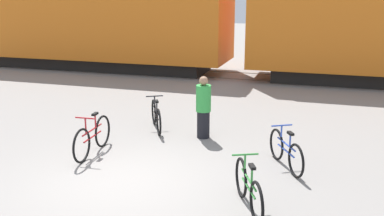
{
  "coord_description": "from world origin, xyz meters",
  "views": [
    {
      "loc": [
        3.68,
        -7.3,
        3.63
      ],
      "look_at": [
        0.89,
        1.72,
        1.1
      ],
      "focal_mm": 42.0,
      "sensor_mm": 36.0,
      "label": 1
    }
  ],
  "objects_px": {
    "bicycle_blue": "(286,151)",
    "person_in_green": "(203,108)",
    "bicycle_maroon": "(93,137)",
    "bicycle_black": "(156,116)",
    "bicycle_green": "(248,189)",
    "freight_train": "(240,3)"
  },
  "relations": [
    {
      "from": "freight_train",
      "to": "bicycle_maroon",
      "type": "xyz_separation_m",
      "value": [
        -1.26,
        -10.15,
        -2.65
      ]
    },
    {
      "from": "bicycle_black",
      "to": "freight_train",
      "type": "bearing_deg",
      "value": 85.89
    },
    {
      "from": "freight_train",
      "to": "bicycle_maroon",
      "type": "distance_m",
      "value": 10.57
    },
    {
      "from": "bicycle_black",
      "to": "person_in_green",
      "type": "xyz_separation_m",
      "value": [
        1.37,
        -0.27,
        0.4
      ]
    },
    {
      "from": "bicycle_green",
      "to": "person_in_green",
      "type": "height_order",
      "value": "person_in_green"
    },
    {
      "from": "bicycle_green",
      "to": "bicycle_black",
      "type": "distance_m",
      "value": 4.83
    },
    {
      "from": "bicycle_maroon",
      "to": "person_in_green",
      "type": "height_order",
      "value": "person_in_green"
    },
    {
      "from": "bicycle_green",
      "to": "person_in_green",
      "type": "bearing_deg",
      "value": 117.13
    },
    {
      "from": "freight_train",
      "to": "bicycle_blue",
      "type": "distance_m",
      "value": 10.47
    },
    {
      "from": "bicycle_blue",
      "to": "person_in_green",
      "type": "xyz_separation_m",
      "value": [
        -2.16,
        1.38,
        0.4
      ]
    },
    {
      "from": "bicycle_blue",
      "to": "person_in_green",
      "type": "relative_size",
      "value": 0.95
    },
    {
      "from": "freight_train",
      "to": "bicycle_green",
      "type": "height_order",
      "value": "freight_train"
    },
    {
      "from": "bicycle_black",
      "to": "bicycle_green",
      "type": "bearing_deg",
      "value": -49.79
    },
    {
      "from": "bicycle_maroon",
      "to": "bicycle_black",
      "type": "bearing_deg",
      "value": 72.2
    },
    {
      "from": "freight_train",
      "to": "person_in_green",
      "type": "bearing_deg",
      "value": -84.55
    },
    {
      "from": "person_in_green",
      "to": "bicycle_green",
      "type": "bearing_deg",
      "value": 122.02
    },
    {
      "from": "bicycle_maroon",
      "to": "bicycle_green",
      "type": "height_order",
      "value": "bicycle_maroon"
    },
    {
      "from": "bicycle_green",
      "to": "bicycle_black",
      "type": "bearing_deg",
      "value": 130.21
    },
    {
      "from": "bicycle_maroon",
      "to": "bicycle_green",
      "type": "xyz_separation_m",
      "value": [
        3.8,
        -1.56,
        -0.02
      ]
    },
    {
      "from": "freight_train",
      "to": "person_in_green",
      "type": "distance_m",
      "value": 8.64
    },
    {
      "from": "bicycle_maroon",
      "to": "bicycle_blue",
      "type": "xyz_separation_m",
      "value": [
        4.22,
        0.48,
        -0.03
      ]
    },
    {
      "from": "bicycle_blue",
      "to": "person_in_green",
      "type": "bearing_deg",
      "value": 147.45
    }
  ]
}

